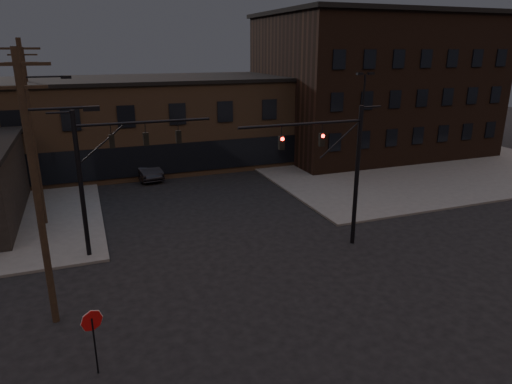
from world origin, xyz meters
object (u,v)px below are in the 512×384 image
Objects in this scene: traffic_signal_far at (105,166)px; parked_car_lot_a at (342,156)px; car_crossing at (145,169)px; traffic_signal_near at (340,163)px; stop_sign at (93,327)px; parked_car_lot_b at (376,148)px.

traffic_signal_far reaches higher than parked_car_lot_a.
traffic_signal_near is at bearing -75.68° from car_crossing.
car_crossing is at bearing 95.55° from parked_car_lot_a.
traffic_signal_near is at bearing 160.34° from parked_car_lot_a.
traffic_signal_far is at bearing -114.06° from car_crossing.
traffic_signal_far is at bearing 82.68° from stop_sign.
car_crossing is (-18.47, 2.27, -0.11)m from parked_car_lot_a.
traffic_signal_far is 3.23× the size of stop_sign.
parked_car_lot_b is at bearing 40.58° from stop_sign.
traffic_signal_far is 10.55m from stop_sign.
stop_sign is at bearing -111.31° from car_crossing.
parked_car_lot_a is at bearing 43.92° from stop_sign.
parked_car_lot_b is (5.32, 2.04, -0.05)m from parked_car_lot_a.
stop_sign is 38.04m from parked_car_lot_b.
parked_car_lot_a is at bearing -16.76° from car_crossing.
traffic_signal_near is 1.54× the size of parked_car_lot_b.
stop_sign reaches higher than car_crossing.
parked_car_lot_b is (27.60, 14.75, -4.11)m from traffic_signal_far.
stop_sign is at bearing -97.32° from traffic_signal_far.
traffic_signal_near is 3.23× the size of stop_sign.
stop_sign is at bearing -154.10° from traffic_signal_near.
stop_sign reaches higher than parked_car_lot_b.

